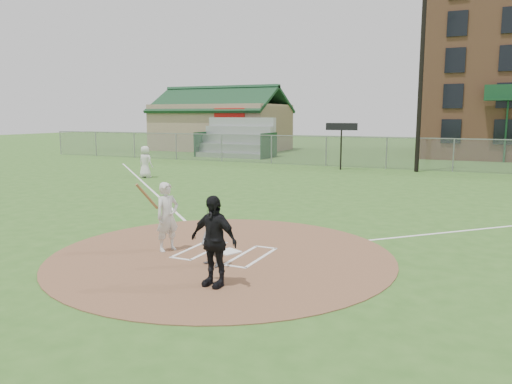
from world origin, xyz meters
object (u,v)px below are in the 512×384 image
at_px(home_plate, 228,252).
at_px(umpire, 213,241).
at_px(ondeck_player, 145,162).
at_px(catcher, 212,241).
at_px(batter_at_plate, 167,217).

height_order(home_plate, umpire, umpire).
bearing_deg(umpire, ondeck_player, 138.21).
bearing_deg(catcher, home_plate, 123.45).
bearing_deg(home_plate, umpire, -68.93).
distance_m(catcher, ondeck_player, 17.11).
xyz_separation_m(umpire, ondeck_player, (-12.11, 13.80, -0.07)).
bearing_deg(batter_at_plate, catcher, -22.54).
bearing_deg(batter_at_plate, home_plate, 18.05).
bearing_deg(home_plate, catcher, -79.69).
bearing_deg(home_plate, ondeck_player, 134.25).
distance_m(umpire, batter_at_plate, 2.96).
bearing_deg(ondeck_player, home_plate, 137.82).
distance_m(home_plate, catcher, 1.33).
height_order(home_plate, batter_at_plate, batter_at_plate).
bearing_deg(ondeck_player, batter_at_plate, 132.66).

